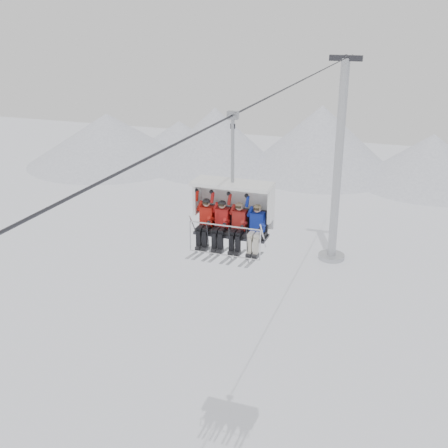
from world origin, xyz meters
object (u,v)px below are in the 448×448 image
(skier_far_left, at_px, (206,221))
(skier_center_right, at_px, (238,225))
(chairlift_carrier, at_px, (234,206))
(skier_center_left, at_px, (221,223))
(lift_tower_right, at_px, (337,178))
(skier_far_right, at_px, (256,228))

(skier_far_left, distance_m, skier_center_right, 1.01)
(chairlift_carrier, bearing_deg, skier_center_left, -132.16)
(chairlift_carrier, bearing_deg, lift_tower_right, 90.00)
(lift_tower_right, distance_m, skier_far_right, 21.93)
(skier_center_left, bearing_deg, lift_tower_right, 89.26)
(skier_center_left, xyz_separation_m, skier_center_right, (0.52, 0.00, 0.00))
(lift_tower_right, xyz_separation_m, skier_center_left, (-0.28, -21.47, 4.42))
(lift_tower_right, relative_size, skier_far_left, 7.99)
(chairlift_carrier, bearing_deg, skier_far_left, -158.17)
(chairlift_carrier, bearing_deg, skier_far_right, -21.29)
(lift_tower_right, distance_m, skier_center_left, 21.92)
(skier_center_left, distance_m, skier_center_right, 0.52)
(lift_tower_right, height_order, skier_center_left, lift_tower_right)
(skier_far_left, relative_size, skier_far_right, 1.00)
(skier_center_right, relative_size, skier_far_right, 1.00)
(chairlift_carrier, distance_m, skier_center_left, 0.62)
(lift_tower_right, height_order, skier_far_left, lift_tower_right)
(skier_center_left, bearing_deg, skier_center_right, 0.00)
(lift_tower_right, xyz_separation_m, skier_far_left, (-0.76, -21.47, 4.42))
(skier_far_left, relative_size, skier_center_right, 1.00)
(skier_far_right, bearing_deg, lift_tower_right, 92.08)
(chairlift_carrier, xyz_separation_m, skier_far_right, (0.78, -0.30, -0.46))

